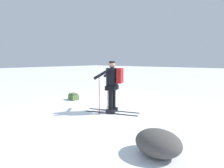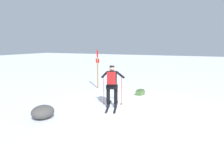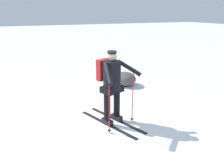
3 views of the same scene
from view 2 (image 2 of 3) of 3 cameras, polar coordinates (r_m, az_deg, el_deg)
The scene contains 5 objects.
ground_plane at distance 9.27m, azimuth 5.68°, elevation -5.70°, with size 80.00×80.00×0.00m, color white.
skier at distance 8.86m, azimuth -0.01°, elevation 0.27°, with size 1.84×1.13×1.71m.
dropped_backpack at distance 11.20m, azimuth 7.38°, elevation -2.19°, with size 0.51×0.39×0.29m.
trail_marker at distance 12.70m, azimuth -3.79°, elevation 4.77°, with size 0.08×0.24×2.22m.
rock_boulder at distance 8.03m, azimuth -17.63°, elevation -6.98°, with size 0.86×0.73×0.47m, color #474442.
Camera 2 is at (8.41, 2.92, 2.58)m, focal length 35.00 mm.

